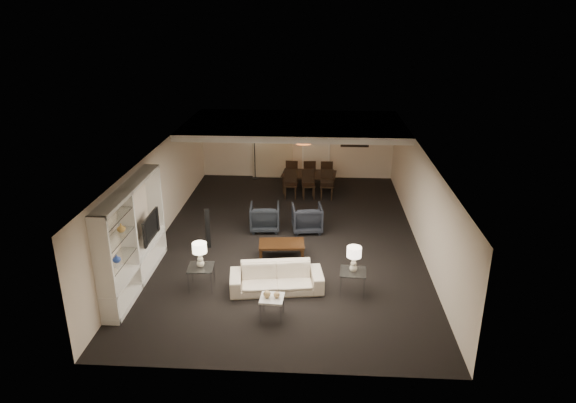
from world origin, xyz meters
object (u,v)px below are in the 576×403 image
(armchair_left, at_px, (265,217))
(armchair_right, at_px, (307,218))
(pendant_light, at_px, (304,140))
(table_lamp_left, at_px, (200,255))
(chair_nr, at_px, (327,185))
(floor_lamp, at_px, (255,156))
(marble_table, at_px, (272,307))
(chair_nl, at_px, (290,184))
(side_table_left, at_px, (201,277))
(sofa, at_px, (276,278))
(floor_speaker, at_px, (208,228))
(table_lamp_right, at_px, (354,259))
(side_table_right, at_px, (353,282))
(chair_fl, at_px, (292,172))
(chair_nm, at_px, (309,185))
(vase_amber, at_px, (121,228))
(television, at_px, (147,227))
(chair_fm, at_px, (309,173))
(chair_fr, at_px, (326,173))
(vase_blue, at_px, (117,259))
(dining_table, at_px, (309,183))
(coffee_table, at_px, (282,250))

(armchair_left, relative_size, armchair_right, 1.00)
(pendant_light, distance_m, table_lamp_left, 6.65)
(pendant_light, bearing_deg, chair_nr, -18.54)
(floor_lamp, bearing_deg, marble_table, -80.95)
(pendant_light, xyz_separation_m, chair_nl, (-0.42, -0.26, -1.44))
(side_table_left, height_order, chair_nl, chair_nl)
(sofa, bearing_deg, floor_speaker, 125.63)
(floor_speaker, height_order, chair_nl, floor_speaker)
(table_lamp_right, bearing_deg, floor_lamp, 111.61)
(side_table_right, bearing_deg, floor_speaker, 150.47)
(sofa, xyz_separation_m, chair_fl, (-0.02, 7.26, 0.17))
(side_table_left, xyz_separation_m, floor_speaker, (-0.28, 2.08, 0.28))
(table_lamp_left, relative_size, chair_nm, 0.62)
(vase_amber, xyz_separation_m, chair_nm, (3.79, 6.43, -1.18))
(table_lamp_right, bearing_deg, chair_nm, 100.66)
(floor_speaker, relative_size, chair_nm, 1.13)
(television, relative_size, chair_fm, 1.14)
(chair_nr, height_order, chair_fr, same)
(television, relative_size, vase_amber, 5.81)
(table_lamp_right, bearing_deg, television, 169.29)
(pendant_light, bearing_deg, side_table_right, -78.15)
(vase_blue, relative_size, chair_nr, 0.19)
(pendant_light, height_order, vase_blue, pendant_light)
(table_lamp_right, distance_m, chair_nm, 6.07)
(chair_fl, height_order, chair_fr, same)
(vase_amber, bearing_deg, marble_table, -11.02)
(armchair_right, height_order, vase_blue, vase_blue)
(table_lamp_right, distance_m, television, 4.98)
(armchair_right, distance_m, table_lamp_right, 3.51)
(side_table_left, height_order, chair_fm, chair_fm)
(dining_table, distance_m, chair_nr, 0.90)
(side_table_left, height_order, marble_table, side_table_left)
(vase_blue, bearing_deg, pendant_light, 63.09)
(chair_nl, distance_m, chair_fm, 1.43)
(chair_nl, bearing_deg, chair_fm, 64.03)
(sofa, bearing_deg, chair_fm, 77.54)
(armchair_left, relative_size, chair_nr, 0.89)
(vase_amber, relative_size, chair_nm, 0.20)
(pendant_light, height_order, chair_fm, pendant_light)
(dining_table, bearing_deg, television, -118.31)
(side_table_left, distance_m, chair_fm, 7.61)
(coffee_table, xyz_separation_m, floor_speaker, (-1.98, 0.48, 0.34))
(chair_fr, bearing_deg, table_lamp_left, 66.12)
(coffee_table, bearing_deg, chair_fl, 90.21)
(table_lamp_right, height_order, chair_fm, table_lamp_right)
(side_table_left, height_order, chair_fl, chair_fl)
(pendant_light, bearing_deg, coffee_table, -94.90)
(sofa, relative_size, vase_amber, 11.07)
(pendant_light, bearing_deg, vase_blue, -116.91)
(television, height_order, chair_nl, television)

